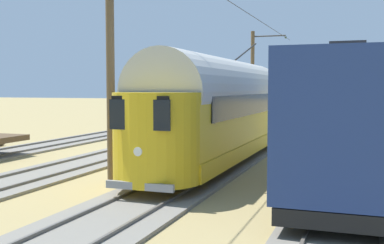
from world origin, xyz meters
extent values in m
plane|color=#9E8956|center=(0.00, 0.00, 0.00)|extent=(220.00, 220.00, 0.00)
cube|color=slate|center=(-7.75, 0.00, 0.05)|extent=(2.80, 80.00, 0.10)
cube|color=#59544C|center=(-7.03, 0.00, 0.14)|extent=(0.07, 80.00, 0.08)
cube|color=#59544C|center=(-8.47, 0.00, 0.14)|extent=(0.07, 80.00, 0.08)
cube|color=#47331E|center=(-7.75, -32.00, 0.11)|extent=(2.50, 0.24, 0.08)
cube|color=#47331E|center=(-7.75, -31.35, 0.11)|extent=(2.50, 0.24, 0.08)
cube|color=#47331E|center=(-7.75, -30.70, 0.11)|extent=(2.50, 0.24, 0.08)
cube|color=#47331E|center=(-7.75, -30.05, 0.11)|extent=(2.50, 0.24, 0.08)
cube|color=#47331E|center=(-7.75, -29.40, 0.11)|extent=(2.50, 0.24, 0.08)
cube|color=slate|center=(-2.58, 0.00, 0.05)|extent=(2.80, 80.00, 0.10)
cube|color=#59544C|center=(-1.87, 0.00, 0.14)|extent=(0.07, 80.00, 0.08)
cube|color=#59544C|center=(-3.30, 0.00, 0.14)|extent=(0.07, 80.00, 0.08)
cube|color=#47331E|center=(-2.58, -32.00, 0.11)|extent=(2.50, 0.24, 0.08)
cube|color=#47331E|center=(-2.58, -31.35, 0.11)|extent=(2.50, 0.24, 0.08)
cube|color=#47331E|center=(-2.58, -30.70, 0.11)|extent=(2.50, 0.24, 0.08)
cube|color=#47331E|center=(-2.58, -30.05, 0.11)|extent=(2.50, 0.24, 0.08)
cube|color=#47331E|center=(-2.58, -29.40, 0.11)|extent=(2.50, 0.24, 0.08)
cube|color=slate|center=(2.58, 0.00, 0.05)|extent=(2.80, 80.00, 0.10)
cube|color=#59544C|center=(3.30, 0.00, 0.14)|extent=(0.07, 80.00, 0.08)
cube|color=#59544C|center=(1.87, 0.00, 0.14)|extent=(0.07, 80.00, 0.08)
cube|color=#47331E|center=(2.58, -32.00, 0.11)|extent=(2.50, 0.24, 0.08)
cube|color=#47331E|center=(2.58, -31.35, 0.11)|extent=(2.50, 0.24, 0.08)
cube|color=#47331E|center=(2.58, -30.70, 0.11)|extent=(2.50, 0.24, 0.08)
cube|color=#47331E|center=(2.58, -30.05, 0.11)|extent=(2.50, 0.24, 0.08)
cube|color=#47331E|center=(2.58, -29.40, 0.11)|extent=(2.50, 0.24, 0.08)
cube|color=slate|center=(7.75, 0.00, 0.05)|extent=(2.80, 80.00, 0.10)
cube|color=#59544C|center=(8.47, 0.00, 0.14)|extent=(0.07, 80.00, 0.08)
cube|color=#59544C|center=(7.03, 0.00, 0.14)|extent=(0.07, 80.00, 0.08)
cube|color=#47331E|center=(7.75, -32.00, 0.11)|extent=(2.50, 0.24, 0.08)
cube|color=#47331E|center=(7.75, -31.35, 0.11)|extent=(2.50, 0.24, 0.08)
cube|color=#47331E|center=(7.75, -30.70, 0.11)|extent=(2.50, 0.24, 0.08)
cube|color=#47331E|center=(7.75, -30.05, 0.11)|extent=(2.50, 0.24, 0.08)
cube|color=#47331E|center=(7.75, -29.40, 0.11)|extent=(2.50, 0.24, 0.08)
cube|color=gold|center=(-2.58, 0.63, 0.71)|extent=(2.65, 13.05, 0.55)
cube|color=gold|center=(-2.58, 0.63, 1.46)|extent=(2.55, 13.05, 0.95)
cube|color=gold|center=(-2.58, 0.63, 2.46)|extent=(2.55, 13.05, 1.05)
cylinder|color=#B7B7B2|center=(-2.58, 0.63, 2.98)|extent=(2.65, 12.79, 2.65)
cylinder|color=gold|center=(-2.58, 7.11, 1.70)|extent=(2.55, 2.55, 2.55)
cylinder|color=gold|center=(-2.58, -5.84, 1.70)|extent=(2.55, 2.55, 2.55)
cube|color=black|center=(-2.58, 8.24, 2.72)|extent=(1.63, 0.08, 0.36)
cube|color=black|center=(-2.58, 8.28, 2.41)|extent=(1.73, 0.06, 0.80)
cube|color=black|center=(-1.29, 0.63, 2.46)|extent=(0.04, 10.96, 0.80)
cube|color=black|center=(-3.88, 0.63, 2.46)|extent=(0.04, 10.96, 0.80)
cylinder|color=silver|center=(-2.58, 8.37, 1.46)|extent=(0.24, 0.06, 0.24)
cube|color=gray|center=(-2.58, 8.31, 0.53)|extent=(1.94, 0.12, 0.20)
cylinder|color=black|center=(-2.58, -3.54, 4.88)|extent=(0.07, 4.45, 1.21)
cylinder|color=black|center=(-1.87, 4.81, 0.56)|extent=(0.10, 0.76, 0.76)
cylinder|color=black|center=(-3.30, 4.81, 0.56)|extent=(0.10, 0.76, 0.76)
cylinder|color=black|center=(-1.87, -3.54, 0.56)|extent=(0.10, 0.76, 0.76)
cylinder|color=black|center=(-3.30, -3.54, 0.56)|extent=(0.10, 0.76, 0.76)
cube|color=navy|center=(-7.75, 4.41, 2.33)|extent=(2.90, 11.47, 3.20)
cube|color=#332D28|center=(-7.75, 4.41, 3.99)|extent=(0.70, 10.32, 0.08)
cube|color=black|center=(-7.75, 4.41, 0.53)|extent=(2.70, 11.47, 0.36)
cube|color=black|center=(-6.27, 4.41, 2.07)|extent=(0.06, 2.20, 2.56)
cylinder|color=black|center=(-7.03, 8.43, 0.60)|extent=(0.10, 0.84, 0.84)
cylinder|color=black|center=(-8.47, 8.43, 0.60)|extent=(0.10, 0.84, 0.84)
cylinder|color=black|center=(-7.03, 0.40, 0.60)|extent=(0.10, 0.84, 0.84)
cylinder|color=black|center=(-8.47, 0.40, 0.60)|extent=(0.10, 0.84, 0.84)
cylinder|color=brown|center=(-0.14, -15.90, 3.66)|extent=(0.28, 0.28, 7.33)
cylinder|color=#2D2D2D|center=(-1.36, -15.90, 6.93)|extent=(2.44, 0.10, 0.10)
sphere|color=#334733|center=(-2.58, -15.90, 6.78)|extent=(0.16, 0.16, 0.16)
cylinder|color=brown|center=(-0.14, 5.43, 3.66)|extent=(0.28, 0.28, 7.33)
cylinder|color=black|center=(-1.36, -15.90, 6.93)|extent=(2.44, 0.02, 0.02)
camera|label=1|loc=(-8.09, 19.54, 3.10)|focal=44.92mm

